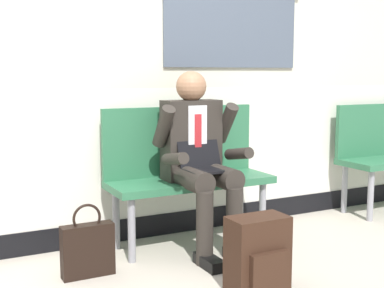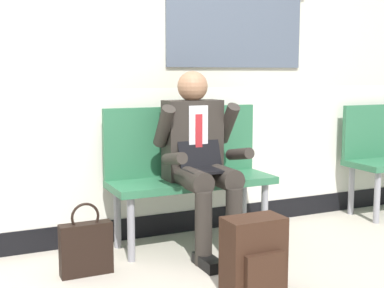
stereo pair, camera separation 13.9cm
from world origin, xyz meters
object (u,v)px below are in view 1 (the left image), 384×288
person_seated (200,156)px  handbag (88,249)px  backpack (258,255)px  bench_with_person (186,166)px

person_seated → handbag: size_ratio=2.76×
backpack → handbag: bearing=140.2°
bench_with_person → backpack: (-0.04, -0.98, -0.34)m
person_seated → backpack: bearing=-93.2°
bench_with_person → backpack: bearing=-92.6°
person_seated → backpack: size_ratio=2.87×
handbag → bench_with_person: bearing=21.9°
backpack → bench_with_person: bearing=87.4°
bench_with_person → person_seated: 0.23m
handbag → backpack: bearing=-39.8°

